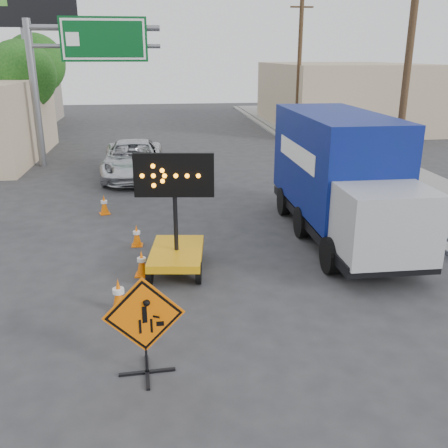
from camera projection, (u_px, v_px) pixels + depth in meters
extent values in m
plane|color=#2D2D30|center=(212.00, 373.00, 8.65)|extent=(100.00, 100.00, 0.00)
cube|color=gray|center=(329.00, 170.00, 23.58)|extent=(0.40, 60.00, 0.12)
cube|color=gray|center=(376.00, 168.00, 23.86)|extent=(4.00, 60.00, 0.15)
cube|color=tan|center=(341.00, 95.00, 37.64)|extent=(10.00, 14.00, 4.60)
cylinder|color=slate|center=(35.00, 95.00, 23.65)|extent=(0.36, 0.36, 6.80)
cylinder|color=slate|center=(94.00, 28.00, 23.05)|extent=(6.00, 0.28, 0.28)
cylinder|color=slate|center=(96.00, 46.00, 23.30)|extent=(6.00, 0.20, 0.20)
cube|color=#054419|center=(104.00, 39.00, 23.14)|extent=(4.00, 0.10, 2.00)
cube|color=silver|center=(104.00, 39.00, 23.08)|extent=(3.80, 0.01, 1.80)
cylinder|color=slate|center=(29.00, 67.00, 30.56)|extent=(0.44, 0.44, 9.00)
cylinder|color=#4B3220|center=(406.00, 76.00, 17.55)|extent=(0.26, 0.26, 9.00)
cylinder|color=#4B3220|center=(299.00, 67.00, 30.69)|extent=(0.26, 0.26, 9.00)
cube|color=#4B3220|center=(302.00, 7.00, 29.59)|extent=(1.40, 0.10, 0.10)
cylinder|color=#4B3220|center=(27.00, 123.00, 27.79)|extent=(0.28, 0.28, 3.25)
sphere|color=#144513|center=(21.00, 75.00, 26.97)|extent=(3.71, 3.71, 3.71)
cylinder|color=#4B3220|center=(40.00, 106.00, 35.13)|extent=(0.28, 0.28, 3.58)
sphere|color=#144513|center=(35.00, 64.00, 34.22)|extent=(4.10, 4.10, 4.10)
cube|color=black|center=(147.00, 372.00, 8.64)|extent=(0.98, 0.12, 0.04)
cube|color=black|center=(147.00, 372.00, 8.64)|extent=(0.12, 0.98, 0.04)
cylinder|color=black|center=(146.00, 354.00, 8.53)|extent=(0.04, 0.04, 0.76)
cube|color=#F06505|center=(144.00, 315.00, 8.28)|extent=(1.38, 0.10, 1.38)
cube|color=black|center=(144.00, 315.00, 8.28)|extent=(1.28, 0.07, 1.28)
cube|color=orange|center=(177.00, 253.00, 12.59)|extent=(1.55, 2.28, 0.19)
cylinder|color=black|center=(175.00, 207.00, 12.20)|extent=(0.11, 0.11, 2.35)
cube|color=black|center=(174.00, 175.00, 11.94)|extent=(1.92, 0.35, 1.07)
imported|color=silver|center=(133.00, 159.00, 22.24)|extent=(2.73, 5.77, 1.59)
cube|color=black|center=(339.00, 220.00, 14.87)|extent=(2.29, 7.53, 0.28)
cube|color=#071859|center=(334.00, 160.00, 15.04)|extent=(2.37, 5.84, 2.82)
cube|color=#9EA0A5|center=(386.00, 224.00, 11.76)|extent=(2.17, 1.70, 1.69)
cube|color=#F06505|center=(120.00, 310.00, 10.73)|extent=(0.50, 0.50, 0.03)
cone|color=#F06505|center=(119.00, 294.00, 10.61)|extent=(0.30, 0.30, 0.73)
cylinder|color=silver|center=(118.00, 291.00, 10.58)|extent=(0.25, 0.25, 0.11)
cube|color=#F06505|center=(142.00, 275.00, 12.47)|extent=(0.38, 0.38, 0.03)
cone|color=#F06505|center=(142.00, 262.00, 12.36)|extent=(0.27, 0.27, 0.64)
cylinder|color=silver|center=(142.00, 260.00, 12.34)|extent=(0.22, 0.22, 0.09)
cube|color=#F06505|center=(137.00, 245.00, 14.41)|extent=(0.33, 0.33, 0.03)
cone|color=#F06505|center=(137.00, 235.00, 14.31)|extent=(0.25, 0.25, 0.60)
cylinder|color=silver|center=(137.00, 233.00, 14.28)|extent=(0.20, 0.20, 0.09)
cube|color=#F06505|center=(105.00, 213.00, 17.28)|extent=(0.43, 0.43, 0.03)
cone|color=#F06505|center=(104.00, 204.00, 17.17)|extent=(0.27, 0.27, 0.65)
cylinder|color=silver|center=(104.00, 202.00, 17.14)|extent=(0.22, 0.22, 0.10)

